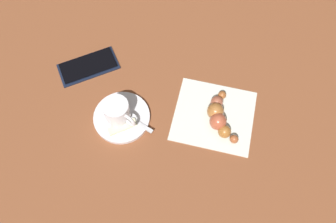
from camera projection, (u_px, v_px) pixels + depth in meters
ground_plane at (162, 122)px, 0.78m from camera, size 1.80×1.80×0.00m
saucer at (122, 117)px, 0.78m from camera, size 0.13×0.13×0.01m
espresso_cup at (117, 112)px, 0.75m from camera, size 0.07×0.07×0.06m
teaspoon at (123, 115)px, 0.77m from camera, size 0.11×0.08×0.01m
sugar_packet at (122, 127)px, 0.76m from camera, size 0.07×0.04×0.01m
napkin at (214, 115)px, 0.79m from camera, size 0.22×0.21×0.00m
croissant at (219, 116)px, 0.76m from camera, size 0.07×0.14×0.04m
cell_phone at (88, 66)px, 0.84m from camera, size 0.16×0.12×0.01m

